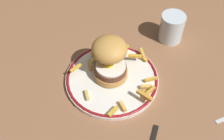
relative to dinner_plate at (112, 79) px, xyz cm
name	(u,v)px	position (x,y,z in cm)	size (l,w,h in cm)	color
ground_plane	(122,74)	(2.96, 4.08, -2.84)	(119.07, 104.74, 4.00)	#8D5E3F
dinner_plate	(112,79)	(0.00, 0.00, 0.00)	(26.08, 26.08, 1.60)	white
burger	(110,58)	(-0.59, 1.98, 6.49)	(10.85, 12.32, 11.28)	#CB8B45
fries_pile	(121,73)	(2.36, 0.81, 1.65)	(24.28, 25.12, 2.82)	#E9AD4F
water_glass	(171,29)	(18.19, 17.43, 3.14)	(7.42, 7.42, 9.07)	silver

